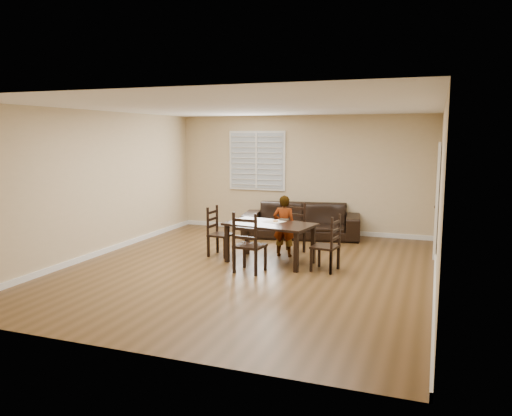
{
  "coord_description": "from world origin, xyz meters",
  "views": [
    {
      "loc": [
        2.94,
        -7.7,
        2.25
      ],
      "look_at": [
        0.02,
        0.32,
        1.0
      ],
      "focal_mm": 35.0,
      "sensor_mm": 36.0,
      "label": 1
    }
  ],
  "objects_px": {
    "chair_far": "(247,246)",
    "chair_left": "(216,233)",
    "dining_table": "(270,228)",
    "chair_right": "(332,246)",
    "donut": "(276,221)",
    "sofa": "(301,221)",
    "child": "(284,226)",
    "chair_near": "(294,230)"
  },
  "relations": [
    {
      "from": "child",
      "to": "donut",
      "type": "bearing_deg",
      "value": 79.45
    },
    {
      "from": "chair_right",
      "to": "child",
      "type": "distance_m",
      "value": 1.29
    },
    {
      "from": "chair_far",
      "to": "chair_right",
      "type": "relative_size",
      "value": 1.07
    },
    {
      "from": "chair_left",
      "to": "sofa",
      "type": "xyz_separation_m",
      "value": [
        1.09,
        2.18,
        -0.05
      ]
    },
    {
      "from": "chair_far",
      "to": "chair_right",
      "type": "distance_m",
      "value": 1.41
    },
    {
      "from": "chair_near",
      "to": "chair_left",
      "type": "height_order",
      "value": "chair_near"
    },
    {
      "from": "chair_right",
      "to": "donut",
      "type": "distance_m",
      "value": 1.19
    },
    {
      "from": "chair_near",
      "to": "chair_left",
      "type": "distance_m",
      "value": 1.53
    },
    {
      "from": "chair_near",
      "to": "chair_left",
      "type": "bearing_deg",
      "value": -135.52
    },
    {
      "from": "chair_right",
      "to": "donut",
      "type": "height_order",
      "value": "chair_right"
    },
    {
      "from": "donut",
      "to": "chair_right",
      "type": "bearing_deg",
      "value": -18.39
    },
    {
      "from": "chair_right",
      "to": "child",
      "type": "bearing_deg",
      "value": -116.89
    },
    {
      "from": "child",
      "to": "donut",
      "type": "relative_size",
      "value": 12.32
    },
    {
      "from": "dining_table",
      "to": "chair_far",
      "type": "height_order",
      "value": "chair_far"
    },
    {
      "from": "child",
      "to": "sofa",
      "type": "distance_m",
      "value": 1.84
    },
    {
      "from": "child",
      "to": "dining_table",
      "type": "bearing_deg",
      "value": 76.59
    },
    {
      "from": "dining_table",
      "to": "chair_right",
      "type": "relative_size",
      "value": 1.74
    },
    {
      "from": "chair_left",
      "to": "donut",
      "type": "height_order",
      "value": "chair_left"
    },
    {
      "from": "chair_right",
      "to": "donut",
      "type": "bearing_deg",
      "value": -99.97
    },
    {
      "from": "chair_far",
      "to": "sofa",
      "type": "xyz_separation_m",
      "value": [
        0.08,
        3.17,
        -0.09
      ]
    },
    {
      "from": "sofa",
      "to": "chair_left",
      "type": "bearing_deg",
      "value": -125.77
    },
    {
      "from": "dining_table",
      "to": "chair_near",
      "type": "height_order",
      "value": "chair_near"
    },
    {
      "from": "chair_far",
      "to": "chair_left",
      "type": "height_order",
      "value": "chair_far"
    },
    {
      "from": "chair_right",
      "to": "donut",
      "type": "xyz_separation_m",
      "value": [
        -1.09,
        0.36,
        0.31
      ]
    },
    {
      "from": "child",
      "to": "sofa",
      "type": "relative_size",
      "value": 0.45
    },
    {
      "from": "chair_near",
      "to": "chair_far",
      "type": "xyz_separation_m",
      "value": [
        -0.31,
        -1.76,
        0.02
      ]
    },
    {
      "from": "chair_far",
      "to": "sofa",
      "type": "bearing_deg",
      "value": -85.54
    },
    {
      "from": "chair_near",
      "to": "chair_far",
      "type": "bearing_deg",
      "value": -85.69
    },
    {
      "from": "chair_left",
      "to": "donut",
      "type": "xyz_separation_m",
      "value": [
        1.19,
        -0.02,
        0.31
      ]
    },
    {
      "from": "chair_left",
      "to": "sofa",
      "type": "bearing_deg",
      "value": -22.95
    },
    {
      "from": "donut",
      "to": "dining_table",
      "type": "bearing_deg",
      "value": -106.36
    },
    {
      "from": "chair_near",
      "to": "chair_right",
      "type": "distance_m",
      "value": 1.51
    },
    {
      "from": "chair_near",
      "to": "child",
      "type": "relative_size",
      "value": 0.84
    },
    {
      "from": "chair_left",
      "to": "sofa",
      "type": "height_order",
      "value": "chair_left"
    },
    {
      "from": "dining_table",
      "to": "chair_left",
      "type": "xyz_separation_m",
      "value": [
        -1.14,
        0.19,
        -0.2
      ]
    },
    {
      "from": "chair_right",
      "to": "chair_far",
      "type": "bearing_deg",
      "value": -56.14
    },
    {
      "from": "chair_far",
      "to": "donut",
      "type": "xyz_separation_m",
      "value": [
        0.18,
        0.97,
        0.27
      ]
    },
    {
      "from": "donut",
      "to": "sofa",
      "type": "bearing_deg",
      "value": 92.72
    },
    {
      "from": "sofa",
      "to": "chair_near",
      "type": "bearing_deg",
      "value": -89.85
    },
    {
      "from": "dining_table",
      "to": "donut",
      "type": "distance_m",
      "value": 0.21
    },
    {
      "from": "dining_table",
      "to": "donut",
      "type": "bearing_deg",
      "value": 83.66
    },
    {
      "from": "chair_left",
      "to": "donut",
      "type": "bearing_deg",
      "value": -87.58
    }
  ]
}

